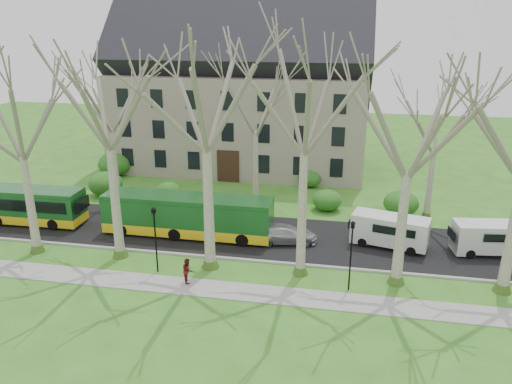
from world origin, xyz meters
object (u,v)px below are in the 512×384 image
bus_follow (187,215)px  sedan (285,234)px  bus_lead (12,204)px  van_b (492,239)px  pedestrian_b (188,270)px  van_a (390,231)px

bus_follow → sedan: 7.33m
bus_lead → van_b: bus_lead is taller
pedestrian_b → bus_follow: bearing=-6.3°
bus_follow → van_b: bearing=2.4°
van_a → pedestrian_b: van_a is taller
bus_lead → bus_follow: 14.44m
bus_follow → pedestrian_b: bearing=-71.8°
sedan → van_b: 14.06m
sedan → pedestrian_b: (-5.07, -6.81, 0.13)m
bus_lead → pedestrian_b: bearing=-23.2°
bus_follow → van_b: 21.32m
sedan → van_a: (7.27, 0.69, 0.48)m
bus_lead → pedestrian_b: 17.98m
sedan → pedestrian_b: 8.49m
bus_lead → bus_follow: size_ratio=0.93×
bus_follow → sedan: bearing=0.3°
bus_lead → van_a: size_ratio=2.22×
bus_follow → sedan: size_ratio=2.76×
van_a → bus_follow: bearing=-163.0°
bus_lead → sedan: bus_lead is taller
van_b → bus_follow: bearing=174.5°
van_a → pedestrian_b: size_ratio=3.33×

